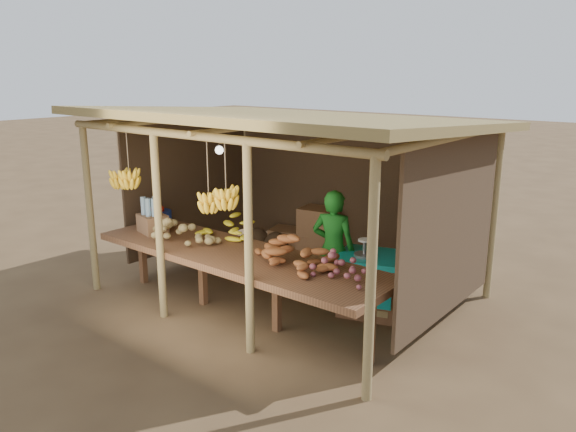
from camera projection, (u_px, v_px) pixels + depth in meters
The scene contains 13 objects.
ground at pixel (288, 293), 7.42m from camera, with size 60.00×60.00×0.00m, color brown.
stall_structure at pixel (282, 148), 6.97m from camera, with size 4.70×3.50×2.43m.
counter at pixel (237, 258), 6.52m from camera, with size 3.90×1.05×0.80m.
potato_heap at pixel (179, 226), 6.93m from camera, with size 0.99×0.60×0.37m, color #9D8751, non-canonical shape.
sweet_potato_heap at pixel (291, 248), 6.08m from camera, with size 1.01×0.61×0.36m, color #A85B2B, non-canonical shape.
onion_heap at pixel (342, 262), 5.67m from camera, with size 0.68×0.41×0.35m, color #A34F57, non-canonical shape.
banana_pile at pixel (228, 224), 7.08m from camera, with size 0.64×0.38×0.35m, color yellow, non-canonical shape.
tomato_basin at pixel (158, 214), 7.93m from camera, with size 0.37×0.37×0.19m.
bottle_box at pixel (152, 219), 7.30m from camera, with size 0.43×0.38×0.47m.
vendor at pixel (333, 249), 6.85m from camera, with size 0.54×0.35×1.48m, color #19701D.
tarp_crate at pixel (372, 282), 6.73m from camera, with size 0.96×0.89×0.95m.
carton_stack at pixel (308, 238), 8.58m from camera, with size 1.19×0.52×0.85m.
burlap_sacks at pixel (267, 244), 8.71m from camera, with size 0.78×0.41×0.55m.
Camera 1 is at (4.33, -5.41, 2.84)m, focal length 35.00 mm.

